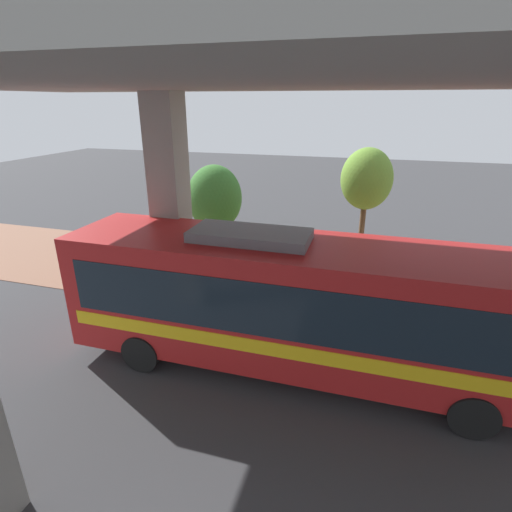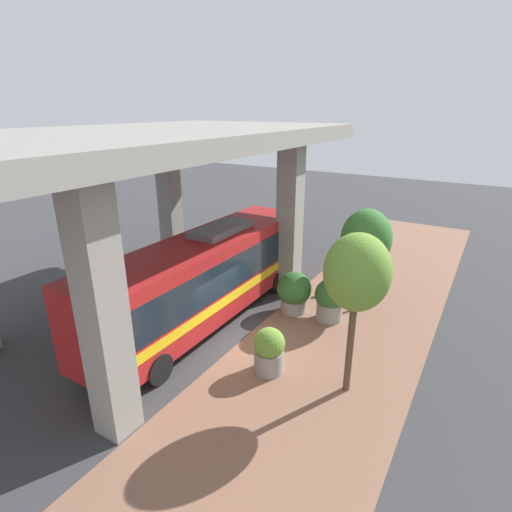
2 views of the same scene
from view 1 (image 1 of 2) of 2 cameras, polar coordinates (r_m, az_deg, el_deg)
ground_plane at (r=12.44m, az=11.44°, el=-10.45°), size 80.00×80.00×0.00m
sidewalk_strip at (r=15.08m, az=12.60°, el=-4.58°), size 6.00×40.00×0.02m
overpass at (r=6.65m, az=11.93°, el=20.02°), size 9.40×17.92×7.31m
bus at (r=9.77m, az=5.57°, el=-6.21°), size 2.65×11.31×3.62m
fire_hydrant at (r=14.79m, az=-10.65°, el=-3.00°), size 0.53×0.25×0.92m
planter_front at (r=13.13m, az=-2.32°, el=-3.79°), size 1.42×1.42×1.76m
planter_middle at (r=13.58m, az=15.64°, el=-4.28°), size 1.02×1.02×1.55m
planter_back at (r=14.49m, az=-0.89°, el=-1.30°), size 1.25×1.25×1.73m
street_tree_near at (r=15.03m, az=15.51°, el=10.42°), size 1.83×1.83×4.96m
street_tree_far at (r=15.02m, az=-5.93°, el=8.25°), size 2.02×2.02×4.32m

